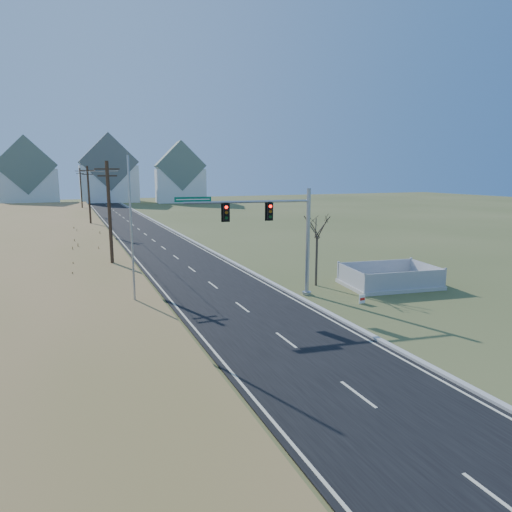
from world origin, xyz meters
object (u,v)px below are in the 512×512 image
Objects in this scene: flagpole at (133,258)px; traffic_signal_mast at (281,231)px; bare_tree at (317,225)px; open_sign at (362,299)px; fence_enclosure at (389,282)px.

traffic_signal_mast is at bearing 10.18° from flagpole.
flagpole is 13.85m from bare_tree.
flagpole is at bearing -162.24° from traffic_signal_mast.
flagpole is (-9.70, -1.74, -0.79)m from traffic_signal_mast.
traffic_signal_mast is 9.89m from flagpole.
bare_tree reaches higher than open_sign.
flagpole is 1.63× the size of bare_tree.
fence_enclosure is 1.27× the size of bare_tree.
fence_enclosure is 12.34× the size of open_sign.
traffic_signal_mast is 15.68× the size of open_sign.
open_sign is 0.10× the size of bare_tree.
traffic_signal_mast is 4.07m from bare_tree.
traffic_signal_mast reaches higher than fence_enclosure.
open_sign is (-4.56, -3.07, 0.01)m from fence_enclosure.
fence_enclosure is 0.78× the size of flagpole.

